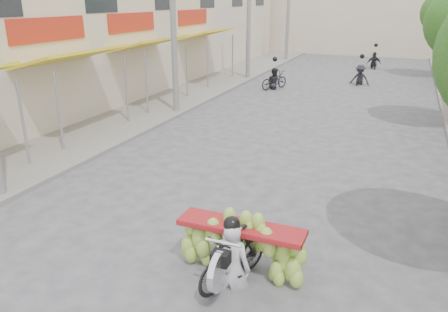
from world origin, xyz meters
TOP-DOWN VIEW (x-y plane):
  - sidewalk_left at (-7.00, 15.00)m, footprint 4.00×60.00m
  - shophouse_row_left at (-11.98, 13.98)m, footprint 9.77×40.00m
  - far_building at (0.00, 38.00)m, footprint 20.00×6.00m
  - utility_pole_mid at (-5.40, 12.00)m, footprint 0.60×0.24m
  - utility_pole_far at (-5.40, 21.00)m, footprint 0.60×0.24m
  - utility_pole_back at (-5.40, 30.00)m, footprint 0.60×0.24m
  - banana_motorbike at (1.07, 2.13)m, footprint 2.23×1.86m
  - bg_motorbike_a at (-3.07, 18.65)m, footprint 1.34×1.82m
  - bg_motorbike_b at (1.05, 21.64)m, footprint 1.12×1.53m
  - bg_motorbike_c at (1.28, 28.36)m, footprint 1.05×1.75m

SIDE VIEW (x-z plane):
  - sidewalk_left at x=-7.00m, z-range 0.00..0.12m
  - banana_motorbike at x=1.07m, z-range -0.37..1.81m
  - bg_motorbike_a at x=-3.07m, z-range -0.24..1.71m
  - bg_motorbike_c at x=1.28m, z-range -0.19..1.76m
  - bg_motorbike_b at x=1.05m, z-range -0.09..1.86m
  - shophouse_row_left at x=-11.98m, z-range 0.00..6.00m
  - far_building at x=0.00m, z-range 0.00..7.00m
  - utility_pole_mid at x=-5.40m, z-range 0.03..8.03m
  - utility_pole_far at x=-5.40m, z-range 0.03..8.03m
  - utility_pole_back at x=-5.40m, z-range 0.03..8.03m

